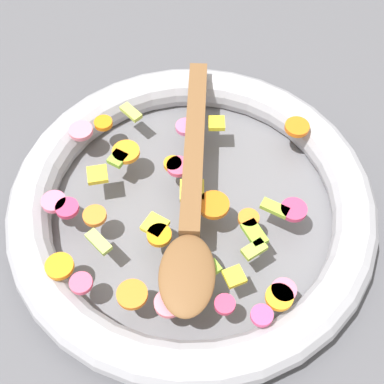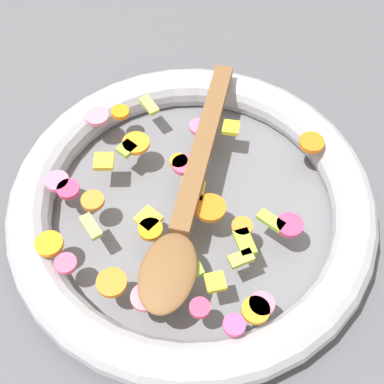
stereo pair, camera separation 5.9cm
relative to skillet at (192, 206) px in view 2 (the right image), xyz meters
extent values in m
plane|color=#4C4C51|center=(0.00, 0.00, -0.02)|extent=(4.00, 4.00, 0.00)
cylinder|color=slate|center=(0.00, 0.00, -0.02)|extent=(0.37, 0.37, 0.01)
torus|color=#9E9EA5|center=(0.00, 0.00, 0.00)|extent=(0.42, 0.42, 0.05)
cylinder|color=orange|center=(0.04, -0.01, 0.03)|extent=(0.02, 0.02, 0.01)
cylinder|color=orange|center=(-0.05, 0.12, 0.03)|extent=(0.04, 0.04, 0.01)
cylinder|color=orange|center=(0.09, 0.02, 0.03)|extent=(0.04, 0.04, 0.01)
cylinder|color=orange|center=(-0.01, -0.16, 0.03)|extent=(0.04, 0.04, 0.01)
cylinder|color=orange|center=(-0.02, 0.06, 0.03)|extent=(0.03, 0.03, 0.01)
cylinder|color=orange|center=(-0.03, -0.01, 0.03)|extent=(0.05, 0.05, 0.01)
cylinder|color=orange|center=(-0.15, 0.02, 0.03)|extent=(0.03, 0.03, 0.01)
cylinder|color=orange|center=(-0.07, -0.02, 0.03)|extent=(0.03, 0.03, 0.01)
cylinder|color=orange|center=(0.04, 0.10, 0.03)|extent=(0.03, 0.03, 0.01)
cylinder|color=orange|center=(0.14, 0.02, 0.03)|extent=(0.03, 0.03, 0.01)
cylinder|color=orange|center=(0.02, 0.16, 0.03)|extent=(0.03, 0.03, 0.01)
cube|color=#91B336|center=(-0.08, -0.05, 0.03)|extent=(0.03, 0.02, 0.01)
cube|color=#A4BF43|center=(-0.10, 0.00, 0.03)|extent=(0.02, 0.03, 0.01)
cube|color=#BBD453|center=(-0.08, 0.08, 0.03)|extent=(0.02, 0.01, 0.01)
cube|color=#84B636|center=(-0.08, 0.05, 0.03)|extent=(0.02, 0.03, 0.01)
cube|color=#86B532|center=(-0.08, -0.01, 0.03)|extent=(0.03, 0.02, 0.01)
cube|color=#ADC956|center=(0.02, 0.11, 0.03)|extent=(0.03, 0.01, 0.01)
cube|color=#BCD14F|center=(0.14, -0.02, 0.03)|extent=(0.03, 0.01, 0.01)
cube|color=#80B235|center=(0.09, 0.03, 0.03)|extent=(0.02, 0.02, 0.01)
cylinder|color=#D2395D|center=(-0.12, 0.06, 0.03)|extent=(0.03, 0.03, 0.01)
cylinder|color=pink|center=(0.09, 0.12, 0.03)|extent=(0.04, 0.04, 0.01)
cylinder|color=pink|center=(0.15, 0.04, 0.03)|extent=(0.03, 0.03, 0.01)
cylinder|color=#DE6496|center=(0.07, -0.05, 0.03)|extent=(0.03, 0.03, 0.01)
cylinder|color=pink|center=(-0.08, 0.10, 0.03)|extent=(0.04, 0.04, 0.01)
cylinder|color=#E34D6E|center=(-0.01, 0.16, 0.03)|extent=(0.02, 0.02, 0.01)
cylinder|color=#E5467F|center=(-0.15, 0.04, 0.03)|extent=(0.03, 0.03, 0.01)
cylinder|color=#D73762|center=(0.07, 0.12, 0.03)|extent=(0.03, 0.03, 0.01)
cylinder|color=#E74C72|center=(0.04, -0.01, 0.03)|extent=(0.04, 0.04, 0.01)
cylinder|color=#EB6582|center=(-0.15, 0.01, 0.03)|extent=(0.03, 0.03, 0.01)
cylinder|color=#CA3862|center=(-0.09, -0.07, 0.03)|extent=(0.03, 0.03, 0.01)
cube|color=yellow|center=(0.09, 0.07, 0.03)|extent=(0.03, 0.03, 0.01)
cube|color=yellow|center=(0.00, 0.00, 0.03)|extent=(0.04, 0.04, 0.01)
cube|color=yellow|center=(-0.01, 0.06, 0.03)|extent=(0.03, 0.03, 0.01)
cube|color=yellow|center=(-0.11, 0.04, 0.03)|extent=(0.02, 0.02, 0.01)
cube|color=yellow|center=(0.05, -0.09, 0.03)|extent=(0.03, 0.03, 0.01)
cube|color=brown|center=(0.04, -0.04, 0.04)|extent=(0.19, 0.18, 0.01)
ellipsoid|color=brown|center=(-0.08, 0.07, 0.04)|extent=(0.10, 0.10, 0.01)
camera|label=1|loc=(-0.25, 0.22, 0.52)|focal=50.00mm
camera|label=2|loc=(-0.28, 0.17, 0.52)|focal=50.00mm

